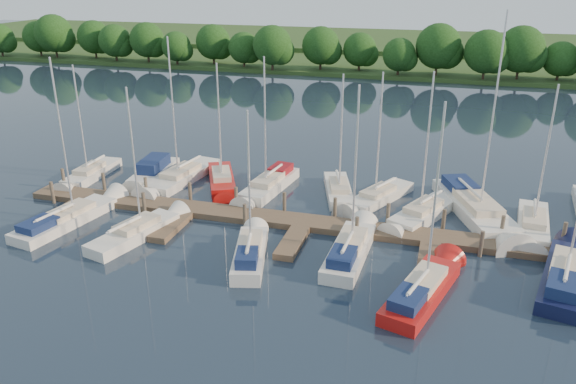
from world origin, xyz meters
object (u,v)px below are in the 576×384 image
(dock, at_px, (302,227))
(motorboat, at_px, (153,174))
(sailboat_s_2, at_px, (250,254))
(sailboat_n_0, at_px, (90,175))
(sailboat_n_5, at_px, (339,193))

(dock, height_order, motorboat, motorboat)
(motorboat, xyz_separation_m, sailboat_s_2, (11.89, -10.49, -0.03))
(dock, xyz_separation_m, sailboat_n_0, (-18.46, 4.44, 0.07))
(motorboat, bearing_deg, sailboat_n_5, 175.52)
(sailboat_n_5, height_order, sailboat_s_2, sailboat_n_5)
(dock, height_order, sailboat_n_0, sailboat_n_0)
(sailboat_n_5, relative_size, sailboat_s_2, 1.03)
(dock, bearing_deg, sailboat_n_5, 79.10)
(dock, distance_m, sailboat_n_5, 6.26)
(sailboat_n_5, xyz_separation_m, sailboat_s_2, (-3.01, -10.77, 0.08))
(sailboat_n_0, relative_size, motorboat, 1.31)
(motorboat, height_order, sailboat_s_2, sailboat_s_2)
(motorboat, relative_size, sailboat_s_2, 0.78)
(dock, height_order, sailboat_s_2, sailboat_s_2)
(motorboat, bearing_deg, dock, 151.29)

